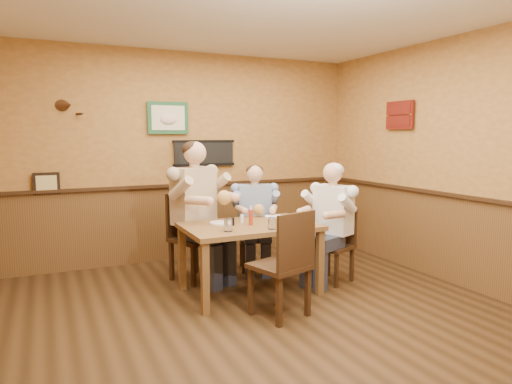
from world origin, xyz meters
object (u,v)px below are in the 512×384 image
Objects in this scene: chair_right_end at (333,245)px; water_glass_mid at (272,223)px; chair_near_side at (279,263)px; diner_white_elder at (333,229)px; dining_table at (250,233)px; salt_shaker at (242,219)px; cola_tumbler at (290,220)px; diner_tan_shirt at (194,219)px; hot_sauce_bottle at (251,216)px; chair_back_right at (255,237)px; diner_blue_polo at (255,223)px; pepper_shaker at (233,222)px; water_glass_left at (228,225)px; chair_back_left at (194,237)px.

chair_right_end is 7.24× the size of water_glass_mid.
chair_near_side is 0.82× the size of diner_white_elder.
dining_table is 1.02m from diner_white_elder.
chair_near_side is at bearing -87.75° from salt_shaker.
cola_tumbler is at bearing -101.06° from chair_right_end.
diner_tan_shirt is 12.18× the size of water_glass_mid.
chair_near_side is 11.47× the size of salt_shaker.
cola_tumbler is (0.28, 0.13, -0.01)m from water_glass_mid.
dining_table is 0.19m from hot_sauce_bottle.
chair_right_end is 8.78× the size of cola_tumbler.
dining_table is at bearing -66.83° from salt_shaker.
diner_white_elder is (0.00, 0.00, 0.19)m from chair_right_end.
chair_right_end reaches higher than chair_back_right.
salt_shaker is at bearing 108.29° from water_glass_mid.
salt_shaker is at bearing -81.94° from diner_tan_shirt.
dining_table is 0.37m from water_glass_mid.
diner_blue_polo is 1.15m from water_glass_mid.
cola_tumbler is at bearing 25.05° from water_glass_mid.
diner_tan_shirt reaches higher than salt_shaker.
pepper_shaker is (-1.21, 0.08, 0.17)m from diner_white_elder.
water_glass_left is 1.06× the size of water_glass_mid.
chair_right_end is 10.33× the size of pepper_shaker.
salt_shaker is (0.36, -0.57, 0.06)m from diner_tan_shirt.
water_glass_left is at bearing -108.94° from chair_back_right.
chair_back_left reaches higher than dining_table.
salt_shaker is at bearing -121.53° from chair_right_end.
salt_shaker is at bearing 32.14° from pepper_shaker.
diner_blue_polo is at bearing 0.00° from chair_back_right.
dining_table is 1.05m from chair_right_end.
water_glass_left reaches higher than cola_tumbler.
water_glass_mid is 1.36× the size of salt_shaker.
diner_white_elder is at bearing -35.41° from chair_back_right.
chair_right_end is 4.70× the size of hot_sauce_bottle.
chair_back_right is at bearing -18.79° from diner_tan_shirt.
chair_back_right is 9.94× the size of pepper_shaker.
diner_tan_shirt is at bearing 108.34° from pepper_shaker.
dining_table is 1.37× the size of chair_back_left.
chair_back_left is at bearing 122.63° from salt_shaker.
chair_right_end is 1.03m from water_glass_mid.
diner_white_elder is (1.02, -0.07, -0.04)m from dining_table.
hot_sauce_bottle is (-0.01, -0.05, 0.18)m from dining_table.
chair_back_right is 9.47× the size of salt_shaker.
diner_tan_shirt is at bearing -90.66° from chair_near_side.
diner_blue_polo is 1.26m from water_glass_left.
cola_tumbler is at bearing -27.34° from dining_table.
diner_white_elder reaches higher than chair_near_side.
chair_back_right is at bearing 88.36° from cola_tumbler.
pepper_shaker is at bearing 159.83° from cola_tumbler.
hot_sauce_bottle is 2.09× the size of salt_shaker.
cola_tumbler is (-0.03, -0.95, 0.38)m from chair_back_right.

